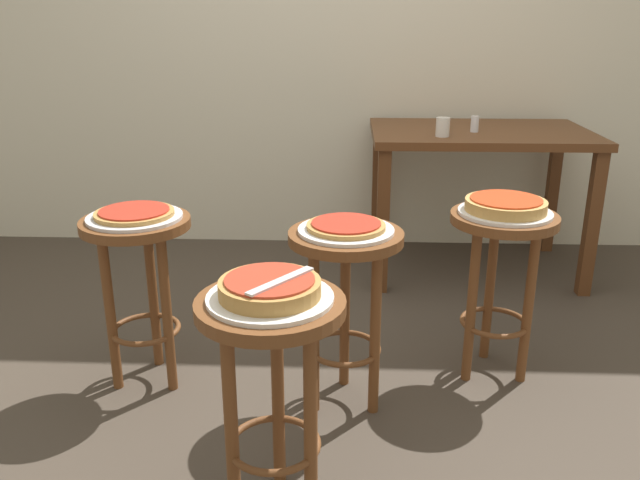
% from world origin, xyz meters
% --- Properties ---
extents(ground_plane, '(6.00, 6.00, 0.00)m').
position_xyz_m(ground_plane, '(0.00, 0.00, 0.00)').
color(ground_plane, '#42382D').
extents(stool_foreground, '(0.38, 0.38, 0.64)m').
position_xyz_m(stool_foreground, '(-0.10, -0.67, 0.47)').
color(stool_foreground, brown).
rests_on(stool_foreground, ground_plane).
extents(serving_plate_foreground, '(0.32, 0.32, 0.01)m').
position_xyz_m(serving_plate_foreground, '(-0.10, -0.67, 0.64)').
color(serving_plate_foreground, white).
rests_on(serving_plate_foreground, stool_foreground).
extents(pizza_foreground, '(0.26, 0.26, 0.05)m').
position_xyz_m(pizza_foreground, '(-0.10, -0.67, 0.67)').
color(pizza_foreground, '#B78442').
rests_on(pizza_foreground, serving_plate_foreground).
extents(stool_middle, '(0.38, 0.38, 0.64)m').
position_xyz_m(stool_middle, '(0.08, -0.13, 0.47)').
color(stool_middle, brown).
rests_on(stool_middle, ground_plane).
extents(serving_plate_middle, '(0.32, 0.32, 0.01)m').
position_xyz_m(serving_plate_middle, '(0.08, -0.13, 0.64)').
color(serving_plate_middle, silver).
rests_on(serving_plate_middle, stool_middle).
extents(pizza_middle, '(0.26, 0.26, 0.02)m').
position_xyz_m(pizza_middle, '(0.08, -0.13, 0.66)').
color(pizza_middle, '#B78442').
rests_on(pizza_middle, serving_plate_middle).
extents(stool_leftside, '(0.38, 0.38, 0.64)m').
position_xyz_m(stool_leftside, '(-0.65, -0.01, 0.47)').
color(stool_leftside, brown).
rests_on(stool_leftside, ground_plane).
extents(serving_plate_leftside, '(0.33, 0.33, 0.01)m').
position_xyz_m(serving_plate_leftside, '(-0.65, -0.01, 0.64)').
color(serving_plate_leftside, silver).
rests_on(serving_plate_leftside, stool_leftside).
extents(pizza_leftside, '(0.27, 0.27, 0.02)m').
position_xyz_m(pizza_leftside, '(-0.65, -0.01, 0.66)').
color(pizza_leftside, '#B78442').
rests_on(pizza_leftside, serving_plate_leftside).
extents(stool_rear, '(0.38, 0.38, 0.64)m').
position_xyz_m(stool_rear, '(0.65, 0.10, 0.47)').
color(stool_rear, brown).
rests_on(stool_rear, ground_plane).
extents(serving_plate_rear, '(0.33, 0.33, 0.01)m').
position_xyz_m(serving_plate_rear, '(0.65, 0.10, 0.64)').
color(serving_plate_rear, silver).
rests_on(serving_plate_rear, stool_rear).
extents(pizza_rear, '(0.29, 0.29, 0.05)m').
position_xyz_m(pizza_rear, '(0.65, 0.10, 0.67)').
color(pizza_rear, tan).
rests_on(pizza_rear, serving_plate_rear).
extents(dining_table, '(1.09, 0.74, 0.76)m').
position_xyz_m(dining_table, '(0.76, 1.18, 0.64)').
color(dining_table, '#5B3319').
rests_on(dining_table, ground_plane).
extents(cup_near_edge, '(0.07, 0.07, 0.09)m').
position_xyz_m(cup_near_edge, '(0.54, 0.98, 0.80)').
color(cup_near_edge, silver).
rests_on(cup_near_edge, dining_table).
extents(condiment_shaker, '(0.04, 0.04, 0.08)m').
position_xyz_m(condiment_shaker, '(0.71, 1.11, 0.80)').
color(condiment_shaker, white).
rests_on(condiment_shaker, dining_table).
extents(pizza_server_knife, '(0.15, 0.19, 0.01)m').
position_xyz_m(pizza_server_knife, '(-0.07, -0.69, 0.70)').
color(pizza_server_knife, silver).
rests_on(pizza_server_knife, pizza_foreground).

